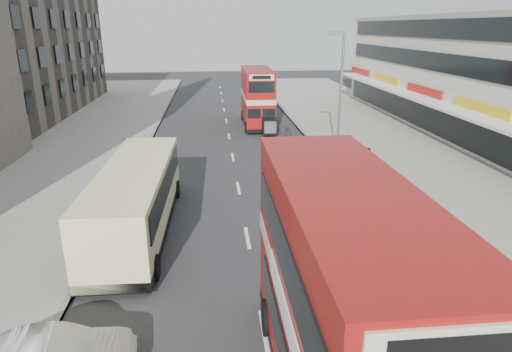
# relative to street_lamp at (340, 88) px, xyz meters

# --- Properties ---
(road_surface) EXTENTS (12.00, 90.00, 0.01)m
(road_surface) POSITION_rel_street_lamp_xyz_m (-6.52, 2.00, -4.78)
(road_surface) COLOR #28282B
(road_surface) RESTS_ON ground
(pavement_right) EXTENTS (12.00, 90.00, 0.15)m
(pavement_right) POSITION_rel_street_lamp_xyz_m (5.48, 2.00, -4.71)
(pavement_right) COLOR gray
(pavement_right) RESTS_ON ground
(pavement_left) EXTENTS (12.00, 90.00, 0.15)m
(pavement_left) POSITION_rel_street_lamp_xyz_m (-18.52, 2.00, -4.71)
(pavement_left) COLOR gray
(pavement_left) RESTS_ON ground
(kerb_left) EXTENTS (0.20, 90.00, 0.16)m
(kerb_left) POSITION_rel_street_lamp_xyz_m (-12.62, 2.00, -4.71)
(kerb_left) COLOR gray
(kerb_left) RESTS_ON ground
(kerb_right) EXTENTS (0.20, 90.00, 0.16)m
(kerb_right) POSITION_rel_street_lamp_xyz_m (-0.42, 2.00, -4.71)
(kerb_right) COLOR gray
(kerb_right) RESTS_ON ground
(commercial_row) EXTENTS (9.90, 46.20, 9.30)m
(commercial_row) POSITION_rel_street_lamp_xyz_m (13.42, 4.00, -0.09)
(commercial_row) COLOR beige
(commercial_row) RESTS_ON ground
(street_lamp) EXTENTS (1.00, 0.20, 8.12)m
(street_lamp) POSITION_rel_street_lamp_xyz_m (0.00, 0.00, 0.00)
(street_lamp) COLOR slate
(street_lamp) RESTS_ON ground
(bus_main) EXTENTS (2.64, 9.52, 5.24)m
(bus_main) POSITION_rel_street_lamp_xyz_m (-5.19, -18.71, -2.03)
(bus_main) COLOR black
(bus_main) RESTS_ON ground
(bus_second) EXTENTS (2.49, 8.71, 4.78)m
(bus_second) POSITION_rel_street_lamp_xyz_m (-3.83, 11.78, -2.27)
(bus_second) COLOR black
(bus_second) RESTS_ON ground
(coach) EXTENTS (2.88, 10.24, 2.70)m
(coach) POSITION_rel_street_lamp_xyz_m (-11.10, -8.90, -3.19)
(coach) COLOR black
(coach) RESTS_ON ground
(car_right_a) EXTENTS (5.26, 2.28, 1.51)m
(car_right_a) POSITION_rel_street_lamp_xyz_m (-1.85, -3.65, -4.03)
(car_right_a) COLOR maroon
(car_right_a) RESTS_ON ground
(car_right_b) EXTENTS (4.06, 1.99, 1.11)m
(car_right_b) POSITION_rel_street_lamp_xyz_m (-1.50, 1.13, -4.23)
(car_right_b) COLOR #B75A12
(car_right_b) RESTS_ON ground
(pedestrian_near) EXTENTS (0.67, 0.47, 1.75)m
(pedestrian_near) POSITION_rel_street_lamp_xyz_m (0.86, -3.21, -3.76)
(pedestrian_near) COLOR gray
(pedestrian_near) RESTS_ON pavement_right
(cyclist) EXTENTS (0.76, 1.68, 1.94)m
(cyclist) POSITION_rel_street_lamp_xyz_m (-2.71, 2.40, -4.14)
(cyclist) COLOR gray
(cyclist) RESTS_ON ground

